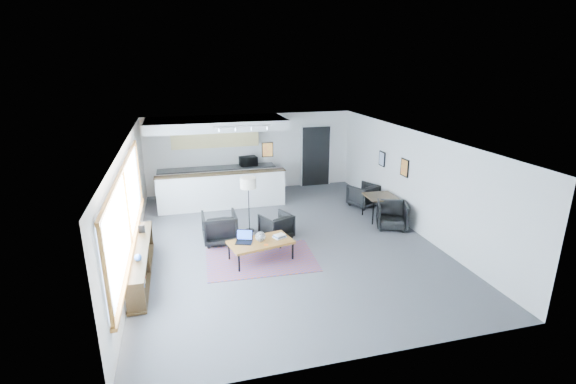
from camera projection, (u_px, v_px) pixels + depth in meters
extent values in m
cube|color=#4D4D4F|center=(284.00, 240.00, 10.45)|extent=(7.00, 9.00, 0.01)
cube|color=white|center=(283.00, 137.00, 9.66)|extent=(7.00, 9.00, 0.01)
cube|color=silver|center=(251.00, 152.00, 14.20)|extent=(7.00, 0.01, 2.60)
cube|color=silver|center=(361.00, 283.00, 5.91)|extent=(7.00, 0.01, 2.60)
cube|color=silver|center=(130.00, 203.00, 9.20)|extent=(0.01, 9.00, 2.60)
cube|color=silver|center=(413.00, 180.00, 10.91)|extent=(0.01, 9.00, 2.60)
cube|color=#8CBFFF|center=(126.00, 208.00, 8.32)|extent=(0.02, 5.80, 1.55)
cube|color=brown|center=(132.00, 244.00, 8.57)|extent=(0.10, 5.95, 0.06)
cube|color=brown|center=(122.00, 169.00, 8.08)|extent=(0.06, 5.95, 0.06)
cube|color=brown|center=(106.00, 278.00, 5.65)|extent=(0.06, 0.06, 1.60)
cube|color=brown|center=(127.00, 208.00, 8.32)|extent=(0.06, 0.06, 1.60)
cube|color=brown|center=(138.00, 172.00, 10.99)|extent=(0.06, 0.06, 1.60)
cube|color=#312211|center=(140.00, 249.00, 8.54)|extent=(0.35, 3.00, 0.05)
cube|color=#312211|center=(143.00, 274.00, 8.71)|extent=(0.35, 3.00, 0.05)
cube|color=#312211|center=(135.00, 299.00, 7.29)|extent=(0.33, 0.04, 0.55)
cube|color=#312211|center=(141.00, 262.00, 8.62)|extent=(0.33, 0.04, 0.55)
cube|color=#312211|center=(145.00, 235.00, 9.96)|extent=(0.33, 0.04, 0.55)
cube|color=#3359A5|center=(137.00, 302.00, 7.47)|extent=(0.18, 0.04, 0.20)
cube|color=silver|center=(138.00, 297.00, 7.63)|extent=(0.18, 0.04, 0.22)
cube|color=maroon|center=(138.00, 291.00, 7.78)|extent=(0.18, 0.04, 0.24)
cube|color=#312211|center=(139.00, 288.00, 7.94)|extent=(0.18, 0.04, 0.20)
cube|color=#3359A5|center=(140.00, 283.00, 8.10)|extent=(0.18, 0.04, 0.22)
cube|color=silver|center=(140.00, 278.00, 8.25)|extent=(0.18, 0.04, 0.24)
cube|color=maroon|center=(141.00, 275.00, 8.41)|extent=(0.18, 0.04, 0.20)
cube|color=#312211|center=(141.00, 271.00, 8.57)|extent=(0.18, 0.04, 0.22)
cube|color=#3359A5|center=(142.00, 266.00, 8.72)|extent=(0.18, 0.03, 0.24)
cube|color=silver|center=(143.00, 264.00, 8.88)|extent=(0.18, 0.03, 0.20)
cube|color=maroon|center=(143.00, 260.00, 9.04)|extent=(0.18, 0.03, 0.22)
cube|color=#312211|center=(144.00, 256.00, 9.19)|extent=(0.18, 0.04, 0.24)
cube|color=black|center=(142.00, 229.00, 9.24)|extent=(0.14, 0.02, 0.18)
sphere|color=#264C99|center=(138.00, 258.00, 7.96)|extent=(0.14, 0.14, 0.14)
cube|color=white|center=(222.00, 192.00, 12.48)|extent=(3.80, 0.25, 1.10)
cube|color=#312211|center=(222.00, 173.00, 12.31)|extent=(3.85, 0.32, 0.04)
cube|color=white|center=(218.00, 182.00, 13.84)|extent=(3.80, 0.60, 0.90)
cube|color=#2D2D2D|center=(217.00, 168.00, 13.70)|extent=(3.82, 0.62, 0.04)
cube|color=tan|center=(215.00, 136.00, 13.52)|extent=(2.80, 0.35, 0.70)
cube|color=white|center=(216.00, 124.00, 12.73)|extent=(4.20, 1.80, 0.30)
cube|color=black|center=(267.00, 150.00, 12.46)|extent=(0.35, 0.03, 0.45)
cube|color=orange|center=(268.00, 150.00, 12.45)|extent=(0.30, 0.01, 0.40)
cube|color=black|center=(316.00, 156.00, 14.76)|extent=(1.00, 0.12, 2.10)
cube|color=white|center=(301.00, 157.00, 14.65)|extent=(0.06, 0.10, 2.10)
cube|color=white|center=(329.00, 155.00, 14.90)|extent=(0.06, 0.10, 2.10)
cube|color=white|center=(316.00, 126.00, 14.45)|extent=(1.10, 0.10, 0.06)
cube|color=silver|center=(243.00, 126.00, 11.55)|extent=(1.60, 0.04, 0.04)
cylinder|color=silver|center=(219.00, 130.00, 11.42)|extent=(0.07, 0.07, 0.09)
cylinder|color=silver|center=(236.00, 129.00, 11.53)|extent=(0.07, 0.07, 0.09)
cylinder|color=silver|center=(252.00, 129.00, 11.64)|extent=(0.07, 0.07, 0.09)
cylinder|color=silver|center=(267.00, 128.00, 11.75)|extent=(0.07, 0.07, 0.09)
cube|color=black|center=(405.00, 168.00, 11.20)|extent=(0.03, 0.38, 0.48)
cube|color=orange|center=(404.00, 168.00, 11.19)|extent=(0.00, 0.32, 0.42)
cube|color=black|center=(382.00, 159.00, 12.41)|extent=(0.03, 0.34, 0.44)
cube|color=#859FC5|center=(382.00, 159.00, 12.40)|extent=(0.00, 0.28, 0.38)
cube|color=#5D3649|center=(261.00, 259.00, 9.44)|extent=(2.52, 1.78, 0.01)
cube|color=brown|center=(261.00, 242.00, 9.31)|extent=(1.52, 1.02, 0.05)
cube|color=black|center=(239.00, 263.00, 8.83)|extent=(0.04, 0.04, 0.41)
cube|color=black|center=(229.00, 252.00, 9.37)|extent=(0.04, 0.04, 0.41)
cube|color=black|center=(293.00, 251.00, 9.38)|extent=(0.04, 0.04, 0.41)
cube|color=black|center=(280.00, 241.00, 9.93)|extent=(0.04, 0.04, 0.41)
cube|color=black|center=(267.00, 249.00, 9.05)|extent=(1.30, 0.31, 0.03)
cube|color=black|center=(255.00, 238.00, 9.59)|extent=(1.30, 0.31, 0.03)
cube|color=black|center=(244.00, 242.00, 9.22)|extent=(0.42, 0.36, 0.02)
cube|color=black|center=(245.00, 235.00, 9.30)|extent=(0.36, 0.18, 0.24)
cube|color=blue|center=(245.00, 235.00, 9.30)|extent=(0.32, 0.15, 0.20)
sphere|color=gray|center=(260.00, 237.00, 9.26)|extent=(0.23, 0.23, 0.23)
cube|color=silver|center=(280.00, 237.00, 9.49)|extent=(0.33, 0.30, 0.03)
cube|color=#3359A5|center=(280.00, 236.00, 9.48)|extent=(0.30, 0.28, 0.03)
cube|color=silver|center=(280.00, 235.00, 9.45)|extent=(0.28, 0.25, 0.02)
cube|color=#E5590C|center=(266.00, 245.00, 9.11)|extent=(0.11, 0.11, 0.01)
imported|color=black|center=(220.00, 226.00, 10.23)|extent=(0.81, 0.76, 0.84)
imported|color=black|center=(276.00, 225.00, 10.50)|extent=(0.87, 0.85, 0.70)
cylinder|color=black|center=(250.00, 230.00, 11.01)|extent=(0.27, 0.27, 0.03)
cylinder|color=black|center=(249.00, 208.00, 10.82)|extent=(0.02, 0.02, 1.24)
cylinder|color=beige|center=(248.00, 183.00, 10.61)|extent=(0.44, 0.44, 0.27)
cube|color=#312211|center=(381.00, 196.00, 11.66)|extent=(0.85, 0.85, 0.04)
cylinder|color=black|center=(373.00, 213.00, 11.36)|extent=(0.04, 0.04, 0.65)
cylinder|color=black|center=(363.00, 205.00, 12.03)|extent=(0.04, 0.04, 0.65)
cylinder|color=black|center=(397.00, 211.00, 11.50)|extent=(0.04, 0.04, 0.65)
cylinder|color=black|center=(386.00, 203.00, 12.17)|extent=(0.04, 0.04, 0.65)
imported|color=black|center=(392.00, 216.00, 11.13)|extent=(0.83, 0.81, 0.67)
imported|color=black|center=(363.00, 196.00, 12.80)|extent=(0.82, 0.80, 0.65)
imported|color=black|center=(248.00, 160.00, 13.89)|extent=(0.60, 0.38, 0.38)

